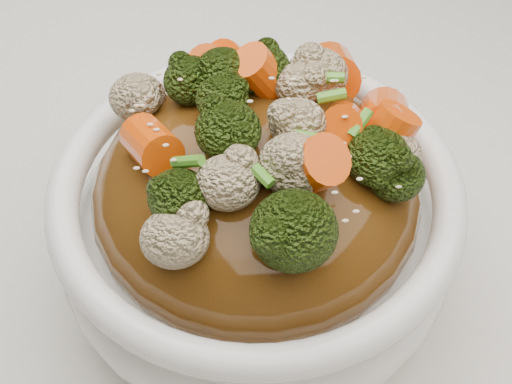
{
  "coord_description": "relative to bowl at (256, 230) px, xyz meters",
  "views": [
    {
      "loc": [
        -0.08,
        -0.29,
        1.14
      ],
      "look_at": [
        -0.06,
        -0.02,
        0.83
      ],
      "focal_mm": 55.0,
      "sensor_mm": 36.0,
      "label": 1
    }
  ],
  "objects": [
    {
      "name": "tablecloth",
      "position": [
        0.06,
        0.02,
        -0.06
      ],
      "size": [
        1.2,
        0.8,
        0.04
      ],
      "primitive_type": "cube",
      "color": "silver",
      "rests_on": "dining_table"
    },
    {
      "name": "broccoli",
      "position": [
        0.0,
        -0.0,
        0.09
      ],
      "size": [
        0.21,
        0.21,
        0.04
      ],
      "primitive_type": null,
      "rotation": [
        0.0,
        0.0,
        -0.27
      ],
      "color": "black",
      "rests_on": "sauce_base"
    },
    {
      "name": "cauliflower",
      "position": [
        0.0,
        -0.0,
        0.09
      ],
      "size": [
        0.21,
        0.21,
        0.04
      ],
      "primitive_type": null,
      "rotation": [
        0.0,
        0.0,
        -0.27
      ],
      "color": "#C4B086",
      "rests_on": "sauce_base"
    },
    {
      "name": "sesame_seeds",
      "position": [
        0.0,
        -0.0,
        0.09
      ],
      "size": [
        0.19,
        0.19,
        0.01
      ],
      "primitive_type": null,
      "rotation": [
        0.0,
        0.0,
        -0.27
      ],
      "color": "beige",
      "rests_on": "sauce_base"
    },
    {
      "name": "scallions",
      "position": [
        0.0,
        -0.0,
        0.09
      ],
      "size": [
        0.16,
        0.16,
        0.02
      ],
      "primitive_type": null,
      "rotation": [
        0.0,
        0.0,
        -0.27
      ],
      "color": "#469121",
      "rests_on": "sauce_base"
    },
    {
      "name": "bowl",
      "position": [
        0.0,
        0.0,
        0.0
      ],
      "size": [
        0.27,
        0.27,
        0.09
      ],
      "primitive_type": null,
      "rotation": [
        0.0,
        0.0,
        -0.27
      ],
      "color": "white",
      "rests_on": "tablecloth"
    },
    {
      "name": "sauce_base",
      "position": [
        0.0,
        -0.0,
        0.03
      ],
      "size": [
        0.21,
        0.21,
        0.1
      ],
      "primitive_type": "ellipsoid",
      "rotation": [
        0.0,
        0.0,
        -0.27
      ],
      "color": "#4C2C0D",
      "rests_on": "bowl"
    },
    {
      "name": "carrots",
      "position": [
        0.0,
        -0.0,
        0.09
      ],
      "size": [
        0.21,
        0.21,
        0.05
      ],
      "primitive_type": null,
      "rotation": [
        0.0,
        0.0,
        -0.27
      ],
      "color": "#ED4F07",
      "rests_on": "sauce_base"
    }
  ]
}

